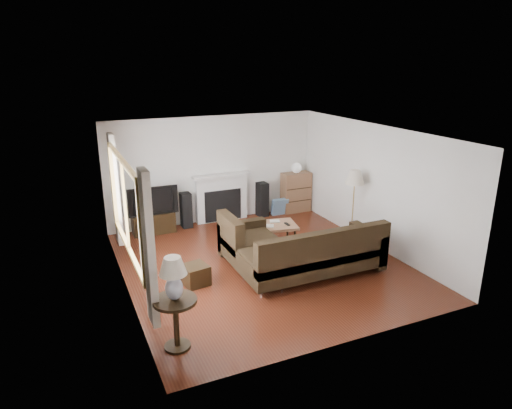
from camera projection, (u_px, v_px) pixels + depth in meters
name	position (u px, v px, depth m)	size (l,w,h in m)	color
room	(263.00, 201.00, 8.28)	(5.10, 5.60, 2.54)	#542112
window	(125.00, 205.00, 7.06)	(0.12, 2.74, 1.54)	olive
curtain_near	(149.00, 250.00, 5.80)	(0.10, 0.35, 2.10)	beige
curtain_far	(115.00, 190.00, 8.44)	(0.10, 0.35, 2.10)	beige
fireplace	(222.00, 197.00, 10.84)	(1.40, 0.26, 1.15)	white
tv_stand	(154.00, 223.00, 10.17)	(0.92, 0.41, 0.46)	black
television	(152.00, 199.00, 10.00)	(1.09, 0.14, 0.63)	black
speaker_left	(186.00, 210.00, 10.46)	(0.23, 0.27, 0.82)	black
speaker_right	(262.00, 199.00, 11.20)	(0.23, 0.28, 0.84)	black
bookshelf	(296.00, 192.00, 11.52)	(0.73, 0.35, 1.01)	brown
globe_lamp	(297.00, 168.00, 11.33)	(0.25, 0.25, 0.25)	white
sectional_sofa	(313.00, 252.00, 8.10)	(2.79, 2.04, 0.90)	black
coffee_table	(266.00, 235.00, 9.41)	(1.22, 0.67, 0.48)	#A4714E
footstool	(195.00, 275.00, 7.84)	(0.41, 0.41, 0.35)	black
floor_lamp	(353.00, 206.00, 9.53)	(0.40, 0.40, 1.55)	#BE9542
side_table	(176.00, 324.00, 6.05)	(0.58, 0.58, 0.73)	black
table_lamp	(174.00, 279.00, 5.85)	(0.36, 0.36, 0.59)	silver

